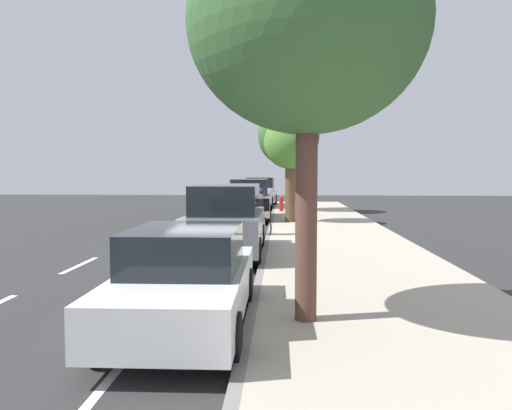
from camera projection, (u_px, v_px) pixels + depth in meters
name	position (u px, v px, depth m)	size (l,w,h in m)	color
ground	(211.00, 246.00, 15.80)	(68.01, 68.01, 0.00)	#2E2E2E
sidewalk	(341.00, 245.00, 15.58)	(4.48, 42.51, 0.13)	#B5AB97
curb_edge	(267.00, 244.00, 15.70)	(0.16, 42.51, 0.13)	gray
lane_stripe_centre	(109.00, 252.00, 14.69)	(0.14, 40.00, 0.01)	white
lane_stripe_bike_edge	(220.00, 246.00, 15.78)	(0.12, 42.51, 0.01)	white
parked_sedan_white_second	(186.00, 279.00, 7.43)	(1.87, 4.41, 1.52)	white
parked_suv_grey_mid	(227.00, 220.00, 13.69)	(2.00, 4.72, 1.99)	slate
parked_suv_tan_far	(250.00, 199.00, 23.94)	(2.04, 4.74, 1.99)	tan
parked_pickup_silver_farthest	(259.00, 194.00, 32.38)	(2.27, 5.41, 1.95)	#B7BABF
bicycle_at_curb	(256.00, 226.00, 18.04)	(1.20, 1.35, 0.78)	black
cyclist_with_backpack	(261.00, 208.00, 17.52)	(0.55, 0.54, 1.77)	#C6B284
street_tree_near_cyclist	(307.00, 25.00, 7.23)	(3.50, 3.50, 5.93)	brown
street_tree_mid_block	(290.00, 145.00, 21.93)	(2.33, 2.33, 4.63)	brown
street_tree_far_end	(289.00, 136.00, 28.25)	(3.47, 3.47, 5.97)	brown
fire_hydrant	(281.00, 204.00, 28.00)	(0.22, 0.22, 0.84)	red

